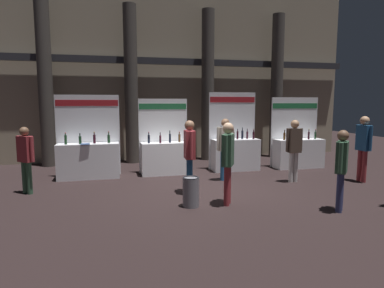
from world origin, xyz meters
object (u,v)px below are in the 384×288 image
Objects in this scene: exhibitor_booth_0 at (89,157)px; trash_bin at (191,192)px; exhibitor_booth_1 at (165,155)px; visitor_2 at (26,155)px; exhibitor_booth_2 at (235,151)px; visitor_0 at (341,164)px; visitor_4 at (189,150)px; visitor_1 at (294,145)px; visitor_6 at (225,144)px; exhibitor_booth_3 at (298,150)px; visitor_8 at (363,143)px; visitor_3 at (228,156)px.

exhibitor_booth_0 is 4.10m from trash_bin.
exhibitor_booth_1 reaches higher than visitor_2.
exhibitor_booth_2 is 1.53× the size of visitor_0.
visitor_4 is at bearing -130.87° from exhibitor_booth_2.
exhibitor_booth_2 reaches higher than visitor_4.
exhibitor_booth_2 reaches higher than exhibitor_booth_0.
visitor_1 is 1.91m from visitor_6.
exhibitor_booth_0 reaches higher than exhibitor_booth_1.
exhibitor_booth_1 is at bearing -103.30° from visitor_0.
exhibitor_booth_2 is 2.26m from exhibitor_booth_3.
visitor_8 reaches higher than visitor_2.
visitor_1 reaches higher than visitor_0.
visitor_6 reaches higher than visitor_2.
visitor_0 is at bearing -51.86° from visitor_8.
exhibitor_booth_3 is 2.32m from visitor_1.
exhibitor_booth_1 is 0.92× the size of exhibitor_booth_2.
visitor_8 reaches higher than visitor_0.
trash_bin is at bearing -55.82° from exhibitor_booth_0.
visitor_0 is 3.45m from visitor_6.
exhibitor_booth_0 is 1.38× the size of visitor_6.
visitor_2 is 0.93× the size of visitor_6.
trash_bin is at bearing 116.33° from visitor_3.
visitor_1 is 0.95× the size of visitor_8.
visitor_3 is at bearing -3.16° from trash_bin.
visitor_8 is (2.88, -2.41, 0.47)m from exhibitor_booth_2.
exhibitor_booth_0 is at bearing 179.85° from exhibitor_booth_3.
exhibitor_booth_2 is at bearing -129.49° from visitor_0.
exhibitor_booth_3 is at bearing -168.84° from visitor_8.
exhibitor_booth_0 reaches higher than visitor_3.
exhibitor_booth_3 is at bearing 50.08° from visitor_2.
visitor_8 is at bearing -46.37° from visitor_3.
exhibitor_booth_0 is 1.40× the size of visitor_1.
exhibitor_booth_2 is at bearing 143.33° from visitor_4.
visitor_1 is at bearing -18.75° from exhibitor_booth_0.
visitor_3 reaches higher than visitor_6.
visitor_1 is (5.60, -1.90, 0.42)m from exhibitor_booth_0.
exhibitor_booth_0 reaches higher than visitor_0.
visitor_8 is at bearing -24.11° from exhibitor_booth_1.
visitor_0 is at bearing -82.80° from exhibitor_booth_2.
visitor_4 is at bearing 31.40° from visitor_6.
visitor_8 reaches higher than visitor_4.
visitor_4 is at bearing 7.57° from visitor_1.
exhibitor_booth_2 reaches higher than visitor_1.
visitor_3 is at bearing -76.36° from exhibitor_booth_1.
exhibitor_booth_0 is 1.33× the size of visitor_8.
visitor_3 reaches higher than visitor_2.
visitor_0 is (2.91, -4.42, 0.39)m from exhibitor_booth_1.
visitor_4 is at bearing -84.22° from exhibitor_booth_1.
exhibitor_booth_1 reaches higher than visitor_4.
trash_bin is 1.30m from visitor_4.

